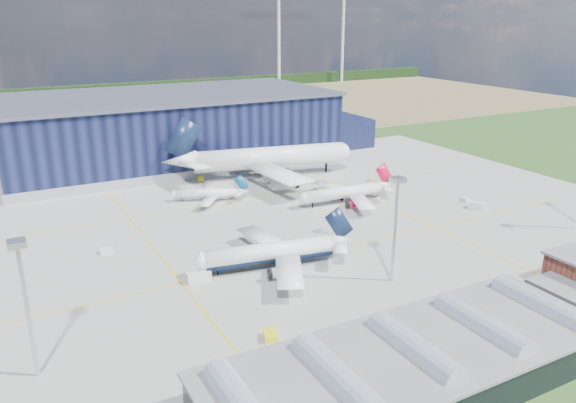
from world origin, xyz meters
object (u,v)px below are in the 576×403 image
object	(u,v)px
airliner_navy	(270,243)
gse_van_b	(477,206)
light_mast_center	(396,213)
gse_tug_a	(300,245)
gse_tug_b	(271,336)
gse_van_c	(575,268)
airliner_regional	(206,189)
airliner_red	(343,186)
gse_tug_c	(201,179)
car_b	(529,291)
hangar	(176,130)
gse_cart_a	(465,200)
light_mast_west	(24,288)
airliner_widebody	(270,147)
gse_van_a	(199,277)
gse_cart_b	(107,251)

from	to	relation	value
airliner_navy	gse_van_b	distance (m)	71.88
light_mast_center	gse_tug_a	world-z (taller)	light_mast_center
airliner_navy	gse_tug_b	xyz separation A→B (m)	(-12.99, -26.09, -5.46)
gse_van_c	gse_tug_a	bearing A→B (deg)	63.46
light_mast_center	airliner_regional	distance (m)	72.60
airliner_red	gse_tug_c	world-z (taller)	airliner_red
airliner_regional	car_b	bearing A→B (deg)	136.42
gse_tug_b	gse_tug_c	size ratio (longest dim) A/B	1.11
hangar	gse_tug_a	bearing A→B (deg)	-90.72
gse_van_b	car_b	size ratio (longest dim) A/B	1.15
airliner_red	gse_tug_b	world-z (taller)	airliner_red
gse_cart_a	gse_van_b	distance (m)	7.30
light_mast_west	gse_cart_a	distance (m)	128.64
airliner_widebody	gse_van_a	xyz separation A→B (m)	(-50.08, -65.70, -9.81)
light_mast_center	gse_tug_c	world-z (taller)	light_mast_center
gse_tug_a	gse_cart_a	distance (m)	62.55
light_mast_west	airliner_red	xyz separation A→B (m)	(89.91, 48.51, -10.09)
airliner_navy	gse_tug_c	distance (m)	74.97
gse_van_a	gse_cart_a	xyz separation A→B (m)	(90.07, 12.84, -0.53)
airliner_navy	gse_tug_b	size ratio (longest dim) A/B	11.36
gse_van_b	airliner_red	bearing A→B (deg)	111.10
airliner_widebody	gse_tug_b	size ratio (longest dim) A/B	20.09
airliner_widebody	gse_tug_b	distance (m)	104.67
gse_tug_c	car_b	xyz separation A→B (m)	(30.45, -110.00, 0.00)
airliner_red	light_mast_center	bearing A→B (deg)	71.54
airliner_red	gse_tug_a	bearing A→B (deg)	43.63
light_mast_west	airliner_regional	bearing A→B (deg)	52.08
light_mast_west	airliner_navy	distance (m)	53.86
hangar	gse_cart_b	world-z (taller)	hangar
gse_van_b	gse_van_c	size ratio (longest dim) A/B	1.05
car_b	airliner_red	bearing A→B (deg)	21.35
hangar	car_b	size ratio (longest dim) A/B	36.43
gse_tug_c	gse_cart_b	distance (m)	63.28
gse_tug_b	car_b	size ratio (longest dim) A/B	0.84
gse_tug_b	gse_cart_b	distance (m)	54.93
light_mast_west	hangar	bearing A→B (deg)	63.29
gse_van_b	gse_tug_c	size ratio (longest dim) A/B	1.53
airliner_regional	airliner_widebody	bearing A→B (deg)	-128.88
gse_van_a	gse_tug_c	xyz separation A→B (m)	(27.00, 72.70, -0.47)
gse_tug_a	gse_cart_a	size ratio (longest dim) A/B	1.41
gse_van_a	gse_tug_c	bearing A→B (deg)	-17.77
hangar	light_mast_west	distance (m)	139.77
gse_cart_a	light_mast_center	bearing A→B (deg)	-147.76
airliner_widebody	gse_van_c	size ratio (longest dim) A/B	15.30
hangar	gse_tug_b	distance (m)	135.83
gse_tug_b	gse_van_a	distance (m)	27.60
airliner_red	gse_cart_b	world-z (taller)	airliner_red
airliner_navy	gse_van_a	world-z (taller)	airliner_navy
airliner_navy	gse_van_c	xyz separation A→B (m)	(58.09, -34.00, -5.13)
gse_tug_a	hangar	bearing A→B (deg)	58.37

